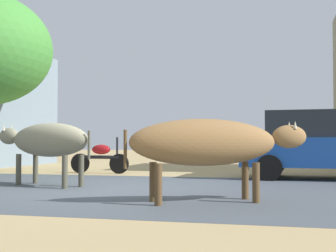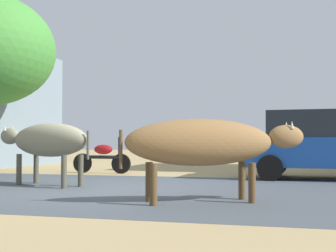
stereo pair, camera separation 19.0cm
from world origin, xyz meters
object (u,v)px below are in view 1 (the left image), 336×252
parked_hatchback_car (323,144)px  parked_motorcycle (100,157)px  cow_near_brown (47,141)px  cow_far_dark (209,143)px

parked_hatchback_car → parked_motorcycle: bearing=174.7°
cow_near_brown → cow_far_dark: size_ratio=0.96×
parked_motorcycle → cow_near_brown: cow_near_brown is taller
parked_hatchback_car → cow_far_dark: (-2.07, -4.89, 0.04)m
parked_hatchback_car → parked_motorcycle: size_ratio=2.33×
parked_hatchback_car → cow_near_brown: bearing=-151.1°
cow_far_dark → cow_near_brown: bearing=154.1°
parked_motorcycle → cow_far_dark: bearing=-54.3°
cow_near_brown → parked_motorcycle: bearing=94.9°
parked_motorcycle → cow_far_dark: size_ratio=0.65×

